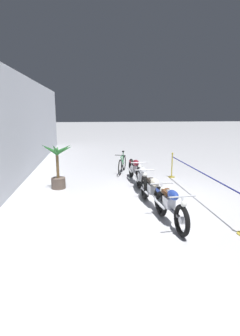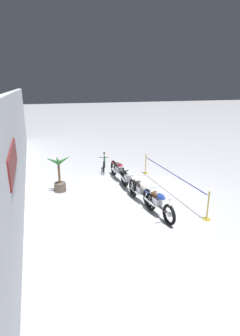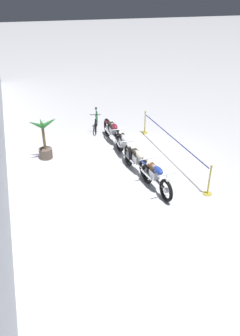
% 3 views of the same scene
% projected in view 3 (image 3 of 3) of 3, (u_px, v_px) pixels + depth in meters
% --- Properties ---
extents(ground_plane, '(120.00, 120.00, 0.00)m').
position_uv_depth(ground_plane, '(145.00, 161.00, 12.47)').
color(ground_plane, silver).
extents(motorcycle_blue_0, '(2.16, 0.62, 0.94)m').
position_uv_depth(motorcycle_blue_0, '(155.00, 176.00, 10.51)').
color(motorcycle_blue_0, black).
rests_on(motorcycle_blue_0, ground).
extents(motorcycle_cream_1, '(2.24, 0.62, 0.92)m').
position_uv_depth(motorcycle_cream_1, '(138.00, 161.00, 11.49)').
color(motorcycle_cream_1, black).
rests_on(motorcycle_cream_1, ground).
extents(motorcycle_silver_2, '(2.27, 0.62, 0.97)m').
position_uv_depth(motorcycle_silver_2, '(123.00, 145.00, 12.59)').
color(motorcycle_silver_2, black).
rests_on(motorcycle_silver_2, ground).
extents(motorcycle_maroon_3, '(2.46, 0.62, 0.97)m').
position_uv_depth(motorcycle_maroon_3, '(113.00, 132.00, 13.65)').
color(motorcycle_maroon_3, black).
rests_on(motorcycle_maroon_3, ground).
extents(bicycle, '(1.65, 0.65, 0.95)m').
position_uv_depth(bicycle, '(96.00, 122.00, 15.06)').
color(bicycle, black).
rests_on(bicycle, ground).
extents(potted_palm_left_of_row, '(1.03, 1.08, 1.71)m').
position_uv_depth(potted_palm_left_of_row, '(44.00, 139.00, 12.29)').
color(potted_palm_left_of_row, brown).
rests_on(potted_palm_left_of_row, ground).
extents(stanchion_far_left, '(5.31, 0.28, 1.05)m').
position_uv_depth(stanchion_far_left, '(186.00, 155.00, 11.41)').
color(stanchion_far_left, gold).
rests_on(stanchion_far_left, ground).
extents(stanchion_mid_left, '(0.28, 0.28, 1.05)m').
position_uv_depth(stanchion_mid_left, '(145.00, 126.00, 14.67)').
color(stanchion_mid_left, gold).
rests_on(stanchion_mid_left, ground).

